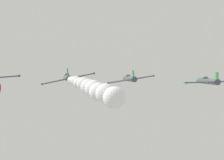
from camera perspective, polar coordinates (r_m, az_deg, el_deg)
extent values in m
cylinder|color=#474C56|center=(97.06, 2.15, 0.15)|extent=(1.25, 9.00, 1.25)
cone|color=#1E8438|center=(102.08, 1.63, 0.22)|extent=(1.19, 1.20, 1.19)
cube|color=#474C56|center=(96.67, 2.20, 0.08)|extent=(9.12, 1.90, 1.57)
cylinder|color=#1E8438|center=(95.97, -0.47, -0.35)|extent=(0.41, 1.40, 0.41)
cylinder|color=#1E8438|center=(97.59, 4.83, 0.50)|extent=(0.41, 1.40, 0.41)
cube|color=#474C56|center=(93.13, 2.59, 0.11)|extent=(3.78, 1.20, 0.75)
cube|color=#1E8438|center=(92.98, 2.52, 0.66)|extent=(0.38, 1.10, 1.60)
ellipsoid|color=black|center=(98.80, 1.92, 0.46)|extent=(0.90, 2.20, 0.81)
cylinder|color=#474C56|center=(85.67, -5.19, 0.23)|extent=(1.30, 9.00, 1.30)
cone|color=#1E8438|center=(90.76, -5.37, 0.31)|extent=(1.23, 1.20, 1.23)
cube|color=#474C56|center=(85.28, -5.16, 0.16)|extent=(9.05, 1.90, 2.01)
cylinder|color=#1E8438|center=(85.18, -8.19, -0.47)|extent=(0.42, 1.40, 0.42)
cylinder|color=#1E8438|center=(85.62, -2.15, 0.78)|extent=(0.42, 1.40, 0.42)
cube|color=#474C56|center=(81.68, -5.04, 0.19)|extent=(3.76, 1.20, 0.93)
cube|color=#1E8438|center=(81.55, -5.17, 0.82)|extent=(0.46, 1.10, 1.60)
ellipsoid|color=black|center=(87.45, -5.32, 0.58)|extent=(0.92, 2.20, 0.85)
sphere|color=white|center=(78.87, -4.81, 0.02)|extent=(0.89, 0.89, 0.89)
sphere|color=white|center=(77.04, -4.81, -0.01)|extent=(1.18, 1.18, 1.18)
sphere|color=white|center=(75.23, -4.58, -0.05)|extent=(1.23, 1.23, 1.23)
sphere|color=white|center=(73.44, -4.22, -0.12)|extent=(1.54, 1.54, 1.54)
sphere|color=white|center=(71.65, -3.89, -0.36)|extent=(1.64, 1.64, 1.64)
sphere|color=white|center=(69.87, -3.34, -0.48)|extent=(1.95, 1.95, 1.95)
sphere|color=white|center=(68.12, -2.76, -0.82)|extent=(2.24, 2.24, 2.24)
sphere|color=white|center=(66.36, -2.18, -1.03)|extent=(2.41, 2.41, 2.41)
sphere|color=white|center=(64.63, -1.56, -1.41)|extent=(2.58, 2.58, 2.58)
sphere|color=white|center=(62.91, -0.74, -1.59)|extent=(2.63, 2.63, 2.63)
sphere|color=white|center=(61.25, 0.28, -2.09)|extent=(2.88, 2.88, 2.88)
cylinder|color=#474C56|center=(90.91, 11.27, -0.15)|extent=(1.13, 9.00, 1.13)
cone|color=#1E8438|center=(95.73, 10.25, -0.05)|extent=(1.07, 1.20, 1.07)
cube|color=#474C56|center=(90.54, 11.36, -0.22)|extent=(9.20, 1.90, 0.39)
cylinder|color=#1E8438|center=(89.10, 8.57, -0.31)|extent=(0.37, 1.40, 0.37)
cube|color=#474C56|center=(87.15, 12.16, -0.20)|extent=(3.80, 1.20, 0.27)
cube|color=#1E8438|center=(87.02, 12.17, 0.40)|extent=(0.18, 1.10, 1.60)
ellipsoid|color=black|center=(92.59, 10.90, 0.19)|extent=(0.82, 2.20, 0.72)
cylinder|color=#1E8438|center=(73.92, -10.79, 0.48)|extent=(0.39, 1.40, 0.39)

